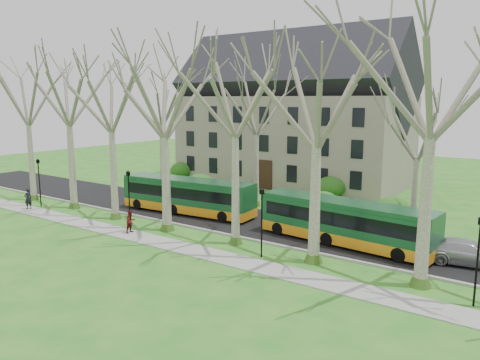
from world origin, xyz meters
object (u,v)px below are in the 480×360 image
object	(u,v)px
sedan	(468,253)
pedestrian_a	(28,199)
pedestrian_b	(131,221)
bus_follow	(344,222)
bus_lead	(188,195)

from	to	relation	value
sedan	pedestrian_a	bearing A→B (deg)	91.09
pedestrian_b	bus_follow	bearing A→B (deg)	-65.11
sedan	pedestrian_a	size ratio (longest dim) A/B	2.72
bus_follow	sedan	size ratio (longest dim) A/B	2.43
bus_follow	sedan	bearing A→B (deg)	8.57
sedan	pedestrian_b	xyz separation A→B (m)	(-21.35, -6.95, 0.11)
bus_follow	bus_lead	bearing A→B (deg)	-176.45
pedestrian_b	sedan	bearing A→B (deg)	-72.41
sedan	bus_follow	bearing A→B (deg)	82.72
sedan	pedestrian_b	world-z (taller)	pedestrian_b
bus_lead	pedestrian_a	world-z (taller)	bus_lead
sedan	pedestrian_a	world-z (taller)	pedestrian_a
bus_lead	bus_follow	bearing A→B (deg)	-7.09
bus_follow	pedestrian_a	bearing A→B (deg)	-160.77
bus_lead	pedestrian_b	world-z (taller)	bus_lead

